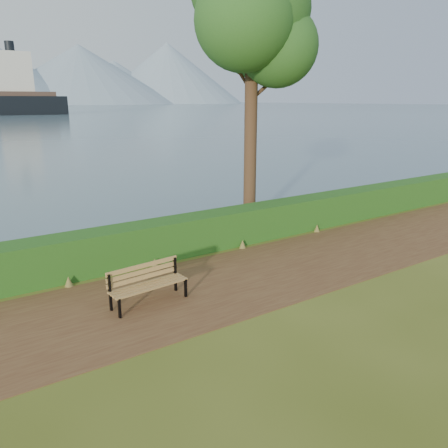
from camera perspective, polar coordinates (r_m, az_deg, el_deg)
ground at (r=9.96m, az=1.78°, el=-8.06°), size 140.00×140.00×0.00m
path at (r=10.19m, az=0.81°, el=-7.46°), size 40.00×3.40×0.01m
hedge at (r=11.87m, az=-5.39°, el=-1.53°), size 32.00×0.85×1.00m
bench at (r=9.14m, az=-10.05°, el=-7.39°), size 1.66×0.62×0.81m
tree at (r=14.07m, az=3.77°, el=25.29°), size 4.04×3.79×8.53m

